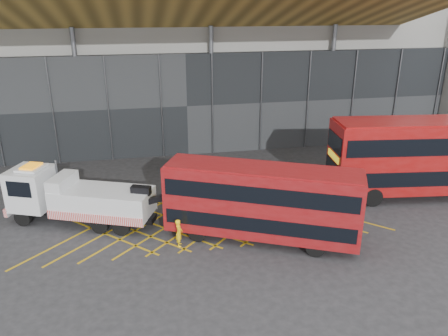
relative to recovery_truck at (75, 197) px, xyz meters
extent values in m
plane|color=#28282A|center=(5.54, -0.87, -1.54)|extent=(120.00, 120.00, 0.00)
cube|color=#C39612|center=(0.74, -0.87, -1.53)|extent=(7.16, 7.16, 0.01)
cube|color=#C39612|center=(0.74, -0.87, -1.53)|extent=(7.16, 7.16, 0.01)
cube|color=#C39612|center=(2.34, -0.87, -1.53)|extent=(7.16, 7.16, 0.01)
cube|color=#C39612|center=(2.34, -0.87, -1.53)|extent=(7.16, 7.16, 0.01)
cube|color=#C39612|center=(3.94, -0.87, -1.53)|extent=(7.16, 7.16, 0.01)
cube|color=#C39612|center=(3.94, -0.87, -1.53)|extent=(7.16, 7.16, 0.01)
cube|color=#C39612|center=(5.54, -0.87, -1.53)|extent=(7.16, 7.16, 0.01)
cube|color=#C39612|center=(5.54, -0.87, -1.53)|extent=(7.16, 7.16, 0.01)
cube|color=#C39612|center=(7.14, -0.87, -1.53)|extent=(7.16, 7.16, 0.01)
cube|color=#C39612|center=(7.14, -0.87, -1.53)|extent=(7.16, 7.16, 0.01)
cube|color=#C39612|center=(8.74, -0.87, -1.53)|extent=(7.16, 7.16, 0.01)
cube|color=#C39612|center=(8.74, -0.87, -1.53)|extent=(7.16, 7.16, 0.01)
cube|color=#C39612|center=(10.34, -0.87, -1.53)|extent=(7.16, 7.16, 0.01)
cube|color=#C39612|center=(10.34, -0.87, -1.53)|extent=(7.16, 7.16, 0.01)
cube|color=#C39612|center=(11.94, -0.87, -1.53)|extent=(7.16, 7.16, 0.01)
cube|color=#C39612|center=(11.94, -0.87, -1.53)|extent=(7.16, 7.16, 0.01)
cube|color=#C39612|center=(13.54, -0.87, -1.53)|extent=(7.16, 7.16, 0.01)
cube|color=#C39612|center=(13.54, -0.87, -1.53)|extent=(7.16, 7.16, 0.01)
cube|color=gray|center=(7.54, 18.13, 7.46)|extent=(55.00, 14.00, 18.00)
cube|color=black|center=(7.54, 10.83, 2.46)|extent=(55.00, 0.80, 8.00)
cube|color=brown|center=(5.54, 7.13, 9.96)|extent=(40.00, 11.93, 4.07)
cylinder|color=#595B60|center=(-0.46, 10.63, 3.46)|extent=(0.36, 0.36, 10.00)
cylinder|color=#595B60|center=(9.54, 10.63, 3.46)|extent=(0.36, 0.36, 10.00)
cylinder|color=#595B60|center=(19.54, 10.63, 3.46)|extent=(0.36, 0.36, 10.00)
cube|color=black|center=(0.35, -0.14, -0.92)|extent=(8.04, 3.91, 0.31)
cube|color=white|center=(-2.41, 0.97, 0.35)|extent=(2.77, 2.81, 2.28)
cube|color=black|center=(-3.40, 1.37, 0.74)|extent=(0.76, 1.80, 0.96)
cube|color=red|center=(-3.43, 1.38, -0.79)|extent=(1.05, 2.19, 0.48)
cube|color=orange|center=(-2.25, 0.91, 1.68)|extent=(1.12, 1.27, 0.11)
cube|color=white|center=(1.49, -0.59, -0.09)|extent=(5.85, 4.06, 1.40)
cube|color=red|center=(1.07, -1.63, -0.62)|extent=(5.06, 2.07, 0.48)
cube|color=white|center=(-0.63, 0.26, 0.91)|extent=(1.60, 2.28, 0.61)
cube|color=black|center=(3.60, -1.44, 0.74)|extent=(1.14, 0.80, 0.44)
cube|color=black|center=(4.41, -1.77, 0.30)|extent=(1.89, 1.00, 0.95)
cylinder|color=black|center=(-2.92, 0.19, -1.06)|extent=(1.01, 0.64, 0.96)
cylinder|color=black|center=(-2.23, 1.89, -1.06)|extent=(1.01, 0.64, 0.96)
cylinder|color=black|center=(2.44, -1.97, -1.06)|extent=(1.01, 0.64, 0.96)
cylinder|color=black|center=(3.13, -0.26, -1.06)|extent=(1.01, 0.64, 0.96)
cylinder|color=#595B60|center=(-1.03, 1.36, 0.83)|extent=(0.12, 0.12, 1.93)
cube|color=maroon|center=(9.59, -3.85, 0.67)|extent=(9.91, 6.28, 3.48)
cube|color=black|center=(9.59, -3.85, -0.15)|extent=(9.57, 6.17, 0.76)
cube|color=black|center=(9.59, -3.85, 1.47)|extent=(9.57, 6.17, 0.85)
cube|color=black|center=(5.10, -1.74, -0.10)|extent=(0.91, 1.85, 1.17)
cube|color=black|center=(5.10, -1.74, 1.47)|extent=(0.91, 1.85, 0.85)
cube|color=yellow|center=(5.10, -1.73, 0.75)|extent=(0.74, 1.47, 0.31)
cube|color=maroon|center=(9.59, -3.85, 2.44)|extent=(9.65, 6.03, 0.11)
cylinder|color=black|center=(6.32, -3.41, -1.07)|extent=(0.96, 0.64, 0.93)
cylinder|color=black|center=(7.17, -1.61, -1.07)|extent=(0.96, 0.64, 0.93)
cylinder|color=black|center=(11.76, -5.97, -1.07)|extent=(0.96, 0.64, 0.93)
cylinder|color=black|center=(12.61, -4.17, -1.07)|extent=(0.96, 0.64, 0.93)
cube|color=maroon|center=(21.39, -0.58, 1.20)|extent=(12.51, 4.37, 4.32)
cube|color=black|center=(21.39, -0.58, 0.19)|extent=(12.03, 4.37, 0.95)
cube|color=black|center=(21.39, -0.58, 2.19)|extent=(12.03, 4.37, 1.06)
cube|color=black|center=(15.30, 0.20, 0.24)|extent=(0.38, 2.49, 1.45)
cube|color=black|center=(15.30, 0.20, 2.19)|extent=(0.38, 2.49, 1.06)
cube|color=yellow|center=(15.29, 0.20, 1.30)|extent=(0.31, 1.98, 0.39)
cube|color=maroon|center=(21.39, -0.58, 3.39)|extent=(12.24, 4.12, 0.13)
cylinder|color=black|center=(17.36, -1.34, -0.96)|extent=(1.19, 0.48, 1.16)
cylinder|color=black|center=(17.69, 1.18, -0.96)|extent=(1.19, 0.48, 1.16)
imported|color=yellow|center=(5.35, -3.66, -0.80)|extent=(0.39, 0.56, 1.47)
camera|label=1|loc=(3.76, -23.19, 10.15)|focal=35.00mm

